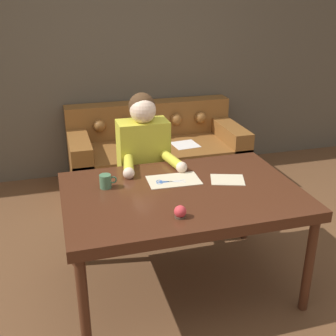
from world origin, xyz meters
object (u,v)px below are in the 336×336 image
pin_cushion (180,212)px  scissors (165,182)px  person (144,170)px  couch (155,155)px  dining_table (182,200)px  mug (106,181)px

pin_cushion → scissors: bearing=84.5°
scissors → pin_cushion: (-0.05, -0.47, 0.03)m
person → scissors: person is taller
person → scissors: size_ratio=6.11×
pin_cushion → couch: bearing=79.6°
couch → scissors: 1.70m
dining_table → pin_cushion: size_ratio=21.03×
scissors → mug: mug is taller
couch → scissors: (-0.34, -1.61, 0.44)m
pin_cushion → mug: bearing=124.6°
couch → person: person is taller
person → couch: bearing=71.4°
pin_cushion → person: bearing=89.2°
scissors → mug: bearing=176.1°
person → mug: (-0.36, -0.49, 0.17)m
person → pin_cushion: person is taller
person → dining_table: bearing=-81.4°
mug → pin_cushion: bearing=-55.4°
couch → pin_cushion: bearing=-100.4°
person → pin_cushion: 1.00m
dining_table → scissors: size_ratio=7.52×
dining_table → person: bearing=98.6°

